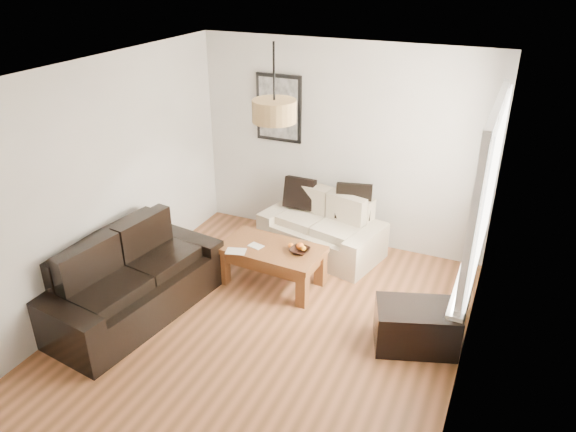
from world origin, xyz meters
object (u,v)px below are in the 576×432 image
at_px(sofa_leather, 131,278).
at_px(ottoman, 416,326).
at_px(coffee_table, 272,265).
at_px(loveseat_cream, 322,226).

height_order(sofa_leather, ottoman, sofa_leather).
relative_size(coffee_table, ottoman, 1.50).
relative_size(loveseat_cream, coffee_table, 1.28).
bearing_deg(sofa_leather, ottoman, -69.29).
bearing_deg(loveseat_cream, coffee_table, -92.72).
height_order(sofa_leather, coffee_table, sofa_leather).
height_order(coffee_table, ottoman, coffee_table).
bearing_deg(ottoman, coffee_table, 166.06).
bearing_deg(loveseat_cream, sofa_leather, -111.11).
bearing_deg(loveseat_cream, ottoman, -29.24).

